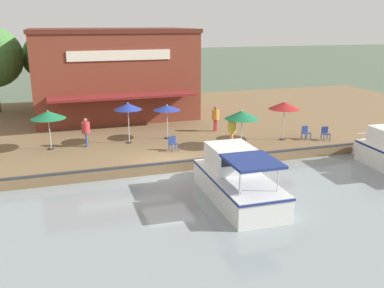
{
  "coord_description": "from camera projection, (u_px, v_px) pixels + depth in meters",
  "views": [
    {
      "loc": [
        20.99,
        -5.46,
        7.93
      ],
      "look_at": [
        -1.0,
        1.75,
        1.3
      ],
      "focal_mm": 40.0,
      "sensor_mm": 36.0,
      "label": 1
    }
  ],
  "objects": [
    {
      "name": "cafe_chair_facing_river",
      "position": [
        173.0,
        143.0,
        25.17
      ],
      "size": [
        0.5,
        0.5,
        0.85
      ],
      "color": "navy",
      "rests_on": "quay_deck"
    },
    {
      "name": "patio_umbrella_by_entrance",
      "position": [
        167.0,
        108.0,
        27.33
      ],
      "size": [
        1.75,
        1.75,
        2.24
      ],
      "color": "#B7B7B7",
      "rests_on": "quay_deck"
    },
    {
      "name": "tree_downstream_bank",
      "position": [
        43.0,
        57.0,
        37.89
      ],
      "size": [
        4.04,
        3.84,
        6.37
      ],
      "color": "brown",
      "rests_on": "quay_deck"
    },
    {
      "name": "patio_umbrella_far_corner",
      "position": [
        48.0,
        115.0,
        24.94
      ],
      "size": [
        2.03,
        2.03,
        2.37
      ],
      "color": "#B7B7B7",
      "rests_on": "quay_deck"
    },
    {
      "name": "waterfront_restaurant",
      "position": [
        113.0,
        73.0,
        34.15
      ],
      "size": [
        10.08,
        12.33,
        6.83
      ],
      "color": "brown",
      "rests_on": "quay_deck"
    },
    {
      "name": "quay_deck",
      "position": [
        130.0,
        124.0,
        32.96
      ],
      "size": [
        22.0,
        56.0,
        0.6
      ],
      "primitive_type": "cube",
      "color": "brown",
      "rests_on": "ground"
    },
    {
      "name": "patio_umbrella_near_quay_edge",
      "position": [
        128.0,
        107.0,
        26.23
      ],
      "size": [
        1.72,
        1.72,
        2.57
      ],
      "color": "#B7B7B7",
      "rests_on": "quay_deck"
    },
    {
      "name": "person_near_entrance",
      "position": [
        215.0,
        116.0,
        29.45
      ],
      "size": [
        0.49,
        0.49,
        1.74
      ],
      "color": "#B23338",
      "rests_on": "quay_deck"
    },
    {
      "name": "patio_umbrella_mid_patio_left",
      "position": [
        242.0,
        115.0,
        25.44
      ],
      "size": [
        2.05,
        2.05,
        2.3
      ],
      "color": "#B7B7B7",
      "rests_on": "quay_deck"
    },
    {
      "name": "cafe_chair_mid_patio",
      "position": [
        306.0,
        132.0,
        27.6
      ],
      "size": [
        0.46,
        0.46,
        0.85
      ],
      "color": "navy",
      "rests_on": "quay_deck"
    },
    {
      "name": "ground_plane",
      "position": [
        167.0,
        175.0,
        22.99
      ],
      "size": [
        220.0,
        220.0,
        0.0
      ],
      "primitive_type": "plane",
      "color": "#4C5B47"
    },
    {
      "name": "person_mid_patio",
      "position": [
        86.0,
        129.0,
        25.79
      ],
      "size": [
        0.5,
        0.5,
        1.76
      ],
      "color": "#2D5193",
      "rests_on": "quay_deck"
    },
    {
      "name": "cafe_chair_beside_entrance",
      "position": [
        325.0,
        133.0,
        27.43
      ],
      "size": [
        0.51,
        0.51,
        0.85
      ],
      "color": "navy",
      "rests_on": "quay_deck"
    },
    {
      "name": "quay_edge_fender",
      "position": [
        166.0,
        163.0,
        22.9
      ],
      "size": [
        0.2,
        50.4,
        0.1
      ],
      "primitive_type": "cube",
      "color": "#2D2D33",
      "rests_on": "quay_deck"
    },
    {
      "name": "motorboat_second_along",
      "position": [
        232.0,
        178.0,
        19.97
      ],
      "size": [
        6.9,
        2.56,
        2.36
      ],
      "color": "silver",
      "rests_on": "river_water"
    },
    {
      "name": "person_at_quay_edge",
      "position": [
        232.0,
        128.0,
        26.11
      ],
      "size": [
        0.49,
        0.49,
        1.72
      ],
      "color": "orange",
      "rests_on": "quay_deck"
    },
    {
      "name": "patio_umbrella_back_row",
      "position": [
        284.0,
        105.0,
        26.99
      ],
      "size": [
        1.99,
        1.99,
        2.51
      ],
      "color": "#B7B7B7",
      "rests_on": "quay_deck"
    }
  ]
}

